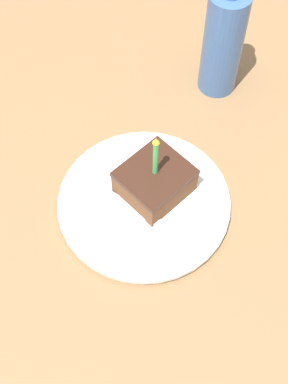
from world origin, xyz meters
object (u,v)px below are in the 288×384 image
plate (144,203)px  bottle (223,39)px  cake_slice (155,181)px  fork (109,194)px

plate → bottle: bottle is taller
plate → cake_slice: bearing=95.8°
plate → fork: fork is taller
cake_slice → fork: size_ratio=0.74×
plate → bottle: size_ratio=1.01×
plate → cake_slice: size_ratio=2.00×
fork → bottle: bearing=99.0°
cake_slice → fork: 0.07m
plate → fork: size_ratio=1.49×
cake_slice → bottle: 0.25m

